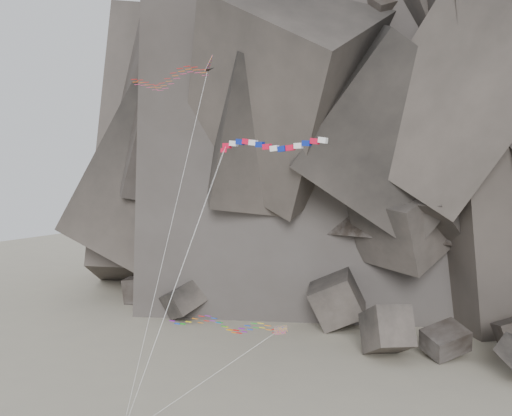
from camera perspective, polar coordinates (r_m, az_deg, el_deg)
The scene contains 6 objects.
headland at distance 122.82m, azimuth 13.58°, elevation 12.22°, with size 110.00×70.00×84.00m, color #4D453F, non-canonical shape.
boulder_field at distance 88.44m, azimuth 14.18°, elevation -10.47°, with size 82.30×19.03×9.60m.
delta_kite at distance 62.36m, azimuth -8.10°, elevation 11.31°, with size 10.45×9.98×32.93m.
banner_kite at distance 53.85m, azimuth 1.32°, elevation 5.51°, with size 15.44×8.08×25.21m.
parafoil_kite at distance 59.42m, azimuth -3.22°, elevation -10.19°, with size 12.64×8.89×9.10m.
pennant_kite at distance 58.27m, azimuth -4.80°, elevation -0.11°, with size 4.22×10.36×24.44m.
Camera 1 is at (32.11, -47.27, 24.69)m, focal length 45.00 mm.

